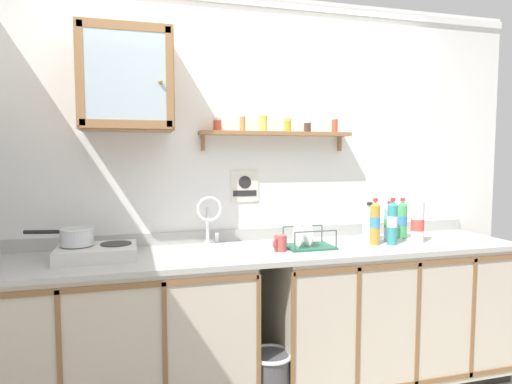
{
  "coord_description": "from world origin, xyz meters",
  "views": [
    {
      "loc": [
        -0.79,
        -2.13,
        1.51
      ],
      "look_at": [
        -0.04,
        0.55,
        1.28
      ],
      "focal_mm": 31.24,
      "sensor_mm": 36.0,
      "label": 1
    }
  ],
  "objects_px": {
    "bottle_soda_green_1": "(402,220)",
    "trash_bin": "(270,384)",
    "bottle_water_clear_2": "(369,224)",
    "bottle_juice_amber_4": "(375,223)",
    "bottle_detergent_teal_0": "(392,222)",
    "sink": "(216,253)",
    "dish_rack": "(307,242)",
    "wall_cabinet": "(126,80)",
    "warning_sign": "(245,186)",
    "saucepan": "(76,236)",
    "bottle_opaque_white_3": "(418,221)",
    "hot_plate_stove": "(97,252)",
    "bottle_water_blue_5": "(389,222)",
    "mug": "(280,243)"
  },
  "relations": [
    {
      "from": "sink",
      "to": "wall_cabinet",
      "type": "distance_m",
      "value": 1.13
    },
    {
      "from": "hot_plate_stove",
      "to": "warning_sign",
      "type": "distance_m",
      "value": 1.02
    },
    {
      "from": "bottle_detergent_teal_0",
      "to": "bottle_soda_green_1",
      "type": "height_order",
      "value": "bottle_detergent_teal_0"
    },
    {
      "from": "sink",
      "to": "bottle_juice_amber_4",
      "type": "relative_size",
      "value": 1.72
    },
    {
      "from": "bottle_detergent_teal_0",
      "to": "bottle_opaque_white_3",
      "type": "height_order",
      "value": "bottle_opaque_white_3"
    },
    {
      "from": "bottle_water_clear_2",
      "to": "bottle_juice_amber_4",
      "type": "xyz_separation_m",
      "value": [
        -0.04,
        -0.14,
        0.03
      ]
    },
    {
      "from": "wall_cabinet",
      "to": "saucepan",
      "type": "bearing_deg",
      "value": -159.22
    },
    {
      "from": "saucepan",
      "to": "bottle_water_clear_2",
      "type": "bearing_deg",
      "value": 1.41
    },
    {
      "from": "bottle_detergent_teal_0",
      "to": "trash_bin",
      "type": "xyz_separation_m",
      "value": [
        -0.86,
        -0.15,
        -0.87
      ]
    },
    {
      "from": "saucepan",
      "to": "bottle_juice_amber_4",
      "type": "xyz_separation_m",
      "value": [
        1.79,
        -0.09,
        0.01
      ]
    },
    {
      "from": "hot_plate_stove",
      "to": "trash_bin",
      "type": "distance_m",
      "value": 1.23
    },
    {
      "from": "warning_sign",
      "to": "trash_bin",
      "type": "xyz_separation_m",
      "value": [
        0.01,
        -0.53,
        -1.1
      ]
    },
    {
      "from": "sink",
      "to": "mug",
      "type": "relative_size",
      "value": 4.93
    },
    {
      "from": "hot_plate_stove",
      "to": "bottle_juice_amber_4",
      "type": "distance_m",
      "value": 1.69
    },
    {
      "from": "bottle_soda_green_1",
      "to": "bottle_opaque_white_3",
      "type": "relative_size",
      "value": 0.86
    },
    {
      "from": "bottle_water_clear_2",
      "to": "warning_sign",
      "type": "bearing_deg",
      "value": 164.74
    },
    {
      "from": "hot_plate_stove",
      "to": "bottle_detergent_teal_0",
      "type": "bearing_deg",
      "value": -2.93
    },
    {
      "from": "wall_cabinet",
      "to": "dish_rack",
      "type": "bearing_deg",
      "value": -9.28
    },
    {
      "from": "mug",
      "to": "warning_sign",
      "type": "height_order",
      "value": "warning_sign"
    },
    {
      "from": "bottle_detergent_teal_0",
      "to": "bottle_water_blue_5",
      "type": "xyz_separation_m",
      "value": [
        0.05,
        0.11,
        -0.02
      ]
    },
    {
      "from": "bottle_water_clear_2",
      "to": "trash_bin",
      "type": "height_order",
      "value": "bottle_water_clear_2"
    },
    {
      "from": "saucepan",
      "to": "dish_rack",
      "type": "distance_m",
      "value": 1.34
    },
    {
      "from": "hot_plate_stove",
      "to": "mug",
      "type": "xyz_separation_m",
      "value": [
        1.04,
        -0.09,
        0.01
      ]
    },
    {
      "from": "hot_plate_stove",
      "to": "bottle_soda_green_1",
      "type": "distance_m",
      "value": 1.98
    },
    {
      "from": "bottle_water_blue_5",
      "to": "wall_cabinet",
      "type": "height_order",
      "value": "wall_cabinet"
    },
    {
      "from": "saucepan",
      "to": "bottle_detergent_teal_0",
      "type": "distance_m",
      "value": 1.91
    },
    {
      "from": "bottle_opaque_white_3",
      "to": "dish_rack",
      "type": "bearing_deg",
      "value": 177.04
    },
    {
      "from": "bottle_water_clear_2",
      "to": "wall_cabinet",
      "type": "distance_m",
      "value": 1.78
    },
    {
      "from": "hot_plate_stove",
      "to": "wall_cabinet",
      "type": "height_order",
      "value": "wall_cabinet"
    },
    {
      "from": "bottle_water_blue_5",
      "to": "dish_rack",
      "type": "height_order",
      "value": "bottle_water_blue_5"
    },
    {
      "from": "dish_rack",
      "to": "warning_sign",
      "type": "height_order",
      "value": "warning_sign"
    },
    {
      "from": "sink",
      "to": "bottle_soda_green_1",
      "type": "xyz_separation_m",
      "value": [
        1.31,
        0.06,
        0.14
      ]
    },
    {
      "from": "hot_plate_stove",
      "to": "bottle_soda_green_1",
      "type": "xyz_separation_m",
      "value": [
        1.98,
        0.08,
        0.09
      ]
    },
    {
      "from": "bottle_opaque_white_3",
      "to": "dish_rack",
      "type": "xyz_separation_m",
      "value": [
        -0.76,
        0.04,
        -0.11
      ]
    },
    {
      "from": "bottle_soda_green_1",
      "to": "wall_cabinet",
      "type": "bearing_deg",
      "value": 178.35
    },
    {
      "from": "bottle_opaque_white_3",
      "to": "mug",
      "type": "bearing_deg",
      "value": -179.56
    },
    {
      "from": "warning_sign",
      "to": "saucepan",
      "type": "bearing_deg",
      "value": -165.52
    },
    {
      "from": "bottle_detergent_teal_0",
      "to": "mug",
      "type": "height_order",
      "value": "bottle_detergent_teal_0"
    },
    {
      "from": "bottle_detergent_teal_0",
      "to": "hot_plate_stove",
      "type": "bearing_deg",
      "value": 177.07
    },
    {
      "from": "dish_rack",
      "to": "wall_cabinet",
      "type": "bearing_deg",
      "value": 170.72
    },
    {
      "from": "sink",
      "to": "bottle_detergent_teal_0",
      "type": "distance_m",
      "value": 1.14
    },
    {
      "from": "bottle_soda_green_1",
      "to": "trash_bin",
      "type": "xyz_separation_m",
      "value": [
        -1.05,
        -0.32,
        -0.86
      ]
    },
    {
      "from": "mug",
      "to": "wall_cabinet",
      "type": "relative_size",
      "value": 0.18
    },
    {
      "from": "bottle_water_blue_5",
      "to": "bottle_detergent_teal_0",
      "type": "bearing_deg",
      "value": -113.98
    },
    {
      "from": "bottle_juice_amber_4",
      "to": "warning_sign",
      "type": "height_order",
      "value": "warning_sign"
    },
    {
      "from": "dish_rack",
      "to": "saucepan",
      "type": "bearing_deg",
      "value": 177.25
    },
    {
      "from": "bottle_opaque_white_3",
      "to": "bottle_detergent_teal_0",
      "type": "bearing_deg",
      "value": -176.19
    },
    {
      "from": "bottle_juice_amber_4",
      "to": "bottle_soda_green_1",
      "type": "bearing_deg",
      "value": 26.3
    },
    {
      "from": "saucepan",
      "to": "bottle_water_clear_2",
      "type": "relative_size",
      "value": 1.43
    },
    {
      "from": "bottle_soda_green_1",
      "to": "dish_rack",
      "type": "relative_size",
      "value": 0.96
    }
  ]
}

